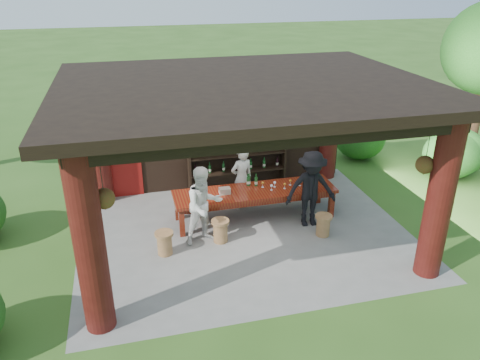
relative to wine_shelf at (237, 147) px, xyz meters
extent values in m
plane|color=#2D5119|center=(-0.44, -2.45, -1.20)|extent=(90.00, 90.00, 0.00)
cube|color=slate|center=(-0.44, -2.45, -1.25)|extent=(7.40, 5.90, 0.10)
cube|color=black|center=(-0.44, 0.30, 0.45)|extent=(7.00, 0.18, 3.30)
cube|color=maroon|center=(-3.04, 0.20, -0.20)|extent=(0.95, 0.06, 2.00)
cylinder|color=#380C0A|center=(-3.59, -4.85, 0.45)|extent=(0.50, 0.50, 3.30)
cylinder|color=#380C0A|center=(2.71, -4.85, 0.45)|extent=(0.50, 0.50, 3.30)
cylinder|color=#380C0A|center=(-3.59, 0.10, 0.45)|extent=(0.50, 0.50, 3.30)
cylinder|color=#380C0A|center=(2.71, 0.10, 0.45)|extent=(0.50, 0.50, 3.30)
cube|color=black|center=(-0.44, -4.85, 1.95)|extent=(6.70, 0.35, 0.35)
cube|color=black|center=(-3.59, -2.45, 1.95)|extent=(0.30, 5.20, 0.30)
cube|color=black|center=(2.71, -2.45, 1.95)|extent=(0.30, 5.20, 0.30)
cube|color=black|center=(-0.44, -2.45, 2.20)|extent=(7.50, 6.00, 0.20)
cylinder|color=black|center=(-3.29, -4.65, 1.43)|extent=(0.01, 0.01, 0.75)
cone|color=black|center=(-3.29, -4.65, 0.97)|extent=(0.32, 0.32, 0.18)
sphere|color=#1E5919|center=(-3.29, -4.65, 1.08)|extent=(0.34, 0.34, 0.34)
cylinder|color=black|center=(2.41, -4.65, 1.43)|extent=(0.01, 0.01, 0.75)
cone|color=black|center=(2.41, -4.65, 0.97)|extent=(0.32, 0.32, 0.18)
sphere|color=#1E5919|center=(2.41, -4.65, 1.08)|extent=(0.34, 0.34, 0.34)
cube|color=#62140E|center=(-0.02, -1.85, -0.49)|extent=(3.90, 1.02, 0.08)
cube|color=#62140E|center=(-0.02, -1.85, -0.59)|extent=(3.70, 0.87, 0.12)
cube|color=#62140E|center=(-1.85, -2.26, -0.86)|extent=(0.12, 0.12, 0.67)
cube|color=#62140E|center=(1.81, -2.24, -0.86)|extent=(0.12, 0.12, 0.67)
cube|color=#62140E|center=(-1.85, -1.46, -0.86)|extent=(0.12, 0.12, 0.67)
cube|color=#62140E|center=(1.80, -1.44, -0.86)|extent=(0.12, 0.12, 0.67)
cylinder|color=brown|center=(-1.05, -2.70, -0.96)|extent=(0.32, 0.32, 0.47)
cylinder|color=brown|center=(-1.05, -2.70, -0.70)|extent=(0.40, 0.40, 0.06)
cylinder|color=brown|center=(1.27, -3.01, -0.97)|extent=(0.30, 0.30, 0.45)
cylinder|color=brown|center=(1.27, -3.01, -0.72)|extent=(0.39, 0.39, 0.06)
cylinder|color=brown|center=(-2.31, -2.91, -0.96)|extent=(0.31, 0.31, 0.46)
cylinder|color=brown|center=(-2.31, -2.91, -0.70)|extent=(0.40, 0.40, 0.06)
imported|color=beige|center=(-0.19, -1.23, -0.39)|extent=(0.67, 0.52, 1.62)
imported|color=silver|center=(-1.39, -2.59, -0.31)|extent=(1.00, 0.87, 1.77)
imported|color=black|center=(1.15, -2.46, -0.27)|extent=(1.24, 0.77, 1.85)
cube|color=#BF6672|center=(-0.76, -1.85, -0.38)|extent=(0.26, 0.18, 0.14)
ellipsoid|color=#194C14|center=(6.18, -0.79, -0.62)|extent=(1.60, 1.60, 1.36)
ellipsoid|color=#194C14|center=(4.32, 1.21, -0.62)|extent=(1.60, 1.60, 1.36)
ellipsoid|color=#194C14|center=(6.52, -0.63, -0.62)|extent=(1.60, 1.60, 1.36)
cylinder|color=#3F2819|center=(8.01, 0.65, 0.40)|extent=(0.36, 0.36, 3.20)
camera|label=1|loc=(-2.83, -11.52, 4.35)|focal=35.00mm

